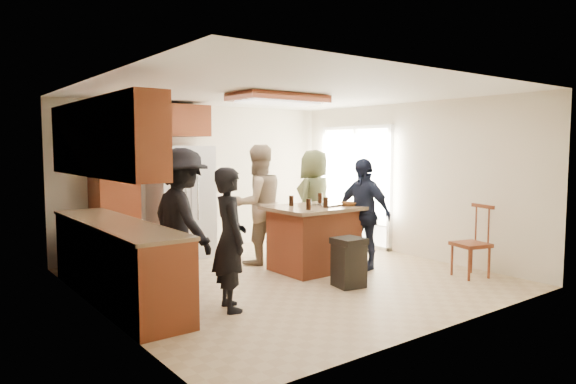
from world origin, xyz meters
TOP-DOWN VIEW (x-y plane):
  - room_shell at (4.37, 1.64)m, footprint 8.00×5.20m
  - person_front_left at (-1.32, -0.71)m, footprint 0.55×0.66m
  - person_behind_left at (0.17, 0.98)m, footprint 0.92×0.61m
  - person_behind_right at (1.36, 1.05)m, footprint 0.99×0.82m
  - person_side_right at (1.21, -0.21)m, footprint 0.59×1.00m
  - person_counter at (-1.46, 0.19)m, footprint 0.57×1.16m
  - left_cabinetry at (-2.24, 0.40)m, footprint 0.64×3.00m
  - back_wall_units at (-1.33, 2.20)m, footprint 1.80×0.60m
  - refrigerator at (-0.55, 2.12)m, footprint 0.90×0.76m
  - kitchen_island at (0.59, 0.14)m, footprint 1.28×1.03m
  - island_items at (0.79, 0.05)m, footprint 0.94×0.71m
  - trash_bin at (0.36, -0.83)m, footprint 0.40×0.40m
  - spindle_chair at (2.05, -1.48)m, footprint 0.51×0.51m

SIDE VIEW (x-z plane):
  - trash_bin at x=0.36m, z-range 0.00..0.63m
  - spindle_chair at x=2.05m, z-range -0.04..0.95m
  - kitchen_island at x=0.59m, z-range 0.01..0.94m
  - person_front_left at x=-1.32m, z-range 0.00..1.56m
  - person_side_right at x=1.21m, z-range 0.00..1.62m
  - room_shell at x=4.37m, z-range -1.63..3.37m
  - person_behind_right at x=1.36m, z-range 0.00..1.74m
  - person_counter at x=-1.46m, z-range 0.00..1.77m
  - refrigerator at x=-0.55m, z-range 0.00..1.80m
  - person_behind_left at x=0.17m, z-range 0.00..1.82m
  - left_cabinetry at x=-2.24m, z-range -0.19..2.11m
  - island_items at x=0.79m, z-range 0.89..1.04m
  - back_wall_units at x=-1.33m, z-range 0.15..2.60m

